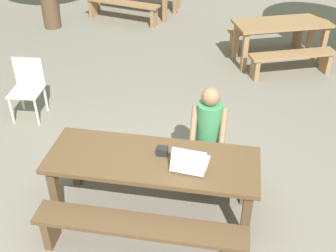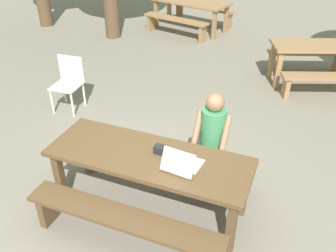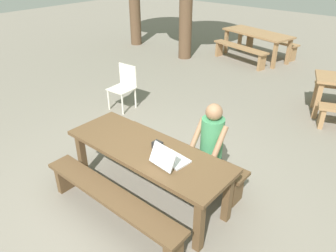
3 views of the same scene
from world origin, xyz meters
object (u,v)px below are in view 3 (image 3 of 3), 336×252
Objects in this scene: person_seated at (210,144)px; picnic_table_rear at (257,36)px; small_pouch at (157,145)px; plastic_chair at (124,86)px; laptop at (169,158)px; picnic_table_front at (147,155)px.

picnic_table_rear is (-2.27, 5.83, -0.08)m from person_seated.
small_pouch is 2.80m from plastic_chair.
laptop is 3.14m from plastic_chair.
plastic_chair reaches higher than picnic_table_rear.
laptop is 0.44× the size of plastic_chair.
picnic_table_front is at bearing -40.69° from plastic_chair.
small_pouch is at bearing -60.11° from picnic_table_rear.
picnic_table_rear is at bearing 111.24° from person_seated.
plastic_chair is at bearing 145.89° from small_pouch.
person_seated reaches higher than picnic_table_rear.
person_seated is at bearing 49.00° from small_pouch.
small_pouch is at bearing -18.32° from laptop.
laptop is at bearing -24.35° from small_pouch.
small_pouch is at bearing -38.13° from plastic_chair.
person_seated is at bearing -95.11° from laptop.
person_seated is 0.59× the size of picnic_table_rear.
small_pouch is 0.13× the size of plastic_chair.
person_seated reaches higher than small_pouch.
picnic_table_front is 6.65m from picnic_table_rear.
small_pouch is (0.09, 0.09, 0.14)m from picnic_table_front.
laptop is at bearing -37.08° from plastic_chair.
plastic_chair is (-2.74, 1.06, -0.26)m from person_seated.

